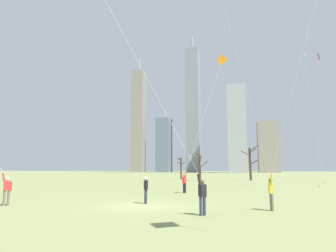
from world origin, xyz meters
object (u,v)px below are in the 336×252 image
at_px(bare_tree_right_of_center, 181,167).
at_px(bystander_far_off_by_trees, 146,188).
at_px(distant_kite_low_near_trees_white, 305,66).
at_px(bare_tree_rightmost, 200,166).
at_px(bare_tree_leftmost, 250,163).
at_px(kite_flyer_far_back_teal, 178,147).
at_px(kite_flyer_foreground_left_yellow, 282,147).
at_px(distant_kite_drifting_right_purple, 319,70).
at_px(kite_flyer_midfield_left_orange, 192,159).

bearing_deg(bare_tree_right_of_center, bystander_far_off_by_trees, -81.24).
height_order(distant_kite_low_near_trees_white, bare_tree_rightmost, distant_kite_low_near_trees_white).
bearing_deg(distant_kite_low_near_trees_white, bystander_far_off_by_trees, -117.61).
bearing_deg(bare_tree_leftmost, bystander_far_off_by_trees, -100.67).
bearing_deg(bystander_far_off_by_trees, bare_tree_leftmost, 79.33).
height_order(kite_flyer_far_back_teal, bare_tree_leftmost, kite_flyer_far_back_teal).
distance_m(kite_flyer_foreground_left_yellow, bare_tree_rightmost, 38.30).
height_order(kite_flyer_foreground_left_yellow, distant_kite_low_near_trees_white, distant_kite_low_near_trees_white).
relative_size(bare_tree_leftmost, bare_tree_right_of_center, 1.39).
height_order(kite_flyer_foreground_left_yellow, bare_tree_rightmost, kite_flyer_foreground_left_yellow).
height_order(distant_kite_drifting_right_purple, bare_tree_rightmost, distant_kite_drifting_right_purple).
distance_m(kite_flyer_far_back_teal, distant_kite_drifting_right_purple, 27.72).
height_order(kite_flyer_midfield_left_orange, bare_tree_leftmost, kite_flyer_midfield_left_orange).
height_order(kite_flyer_midfield_left_orange, distant_kite_low_near_trees_white, distant_kite_low_near_trees_white).
bearing_deg(kite_flyer_midfield_left_orange, bare_tree_right_of_center, 103.61).
height_order(kite_flyer_far_back_teal, distant_kite_low_near_trees_white, distant_kite_low_near_trees_white).
height_order(kite_flyer_far_back_teal, bystander_far_off_by_trees, kite_flyer_far_back_teal).
xyz_separation_m(distant_kite_low_near_trees_white, distant_kite_drifting_right_purple, (-1.07, -11.81, -4.42)).
xyz_separation_m(kite_flyer_far_back_teal, bystander_far_off_by_trees, (-3.13, 5.13, -2.09)).
relative_size(kite_flyer_far_back_teal, kite_flyer_foreground_left_yellow, 1.43).
height_order(kite_flyer_midfield_left_orange, bystander_far_off_by_trees, kite_flyer_midfield_left_orange).
bearing_deg(kite_flyer_far_back_teal, kite_flyer_foreground_left_yellow, 25.21).
relative_size(kite_flyer_midfield_left_orange, distant_kite_drifting_right_purple, 0.90).
xyz_separation_m(kite_flyer_far_back_teal, bare_tree_rightmost, (-4.73, 39.26, -0.40)).
distance_m(kite_flyer_far_back_teal, kite_flyer_midfield_left_orange, 13.99).
bearing_deg(bare_tree_leftmost, kite_flyer_far_back_teal, -95.25).
height_order(kite_flyer_far_back_teal, bare_tree_right_of_center, kite_flyer_far_back_teal).
xyz_separation_m(distant_kite_low_near_trees_white, bare_tree_right_of_center, (-21.65, 9.53, -15.29)).
xyz_separation_m(kite_flyer_foreground_left_yellow, bare_tree_right_of_center, (-13.62, 42.37, -0.71)).
bearing_deg(bystander_far_off_by_trees, distant_kite_drifting_right_purple, 51.10).
relative_size(bystander_far_off_by_trees, bare_tree_leftmost, 0.26).
height_order(kite_flyer_midfield_left_orange, bare_tree_rightmost, kite_flyer_midfield_left_orange).
xyz_separation_m(distant_kite_drifting_right_purple, bare_tree_rightmost, (-16.11, 16.15, -10.63)).
bearing_deg(bare_tree_rightmost, bare_tree_leftmost, 20.23).
distance_m(distant_kite_drifting_right_purple, bare_tree_right_of_center, 31.57).
xyz_separation_m(bystander_far_off_by_trees, bare_tree_right_of_center, (-6.06, 39.32, 1.45)).
bearing_deg(bare_tree_leftmost, bare_tree_rightmost, -159.77).
relative_size(bare_tree_leftmost, bare_tree_rightmost, 1.29).
height_order(bystander_far_off_by_trees, distant_kite_drifting_right_purple, distant_kite_drifting_right_purple).
bearing_deg(kite_flyer_foreground_left_yellow, distant_kite_drifting_right_purple, 71.69).
xyz_separation_m(bystander_far_off_by_trees, distant_kite_drifting_right_purple, (14.51, 17.98, 12.32)).
bearing_deg(bare_tree_right_of_center, distant_kite_drifting_right_purple, -46.05).
bearing_deg(distant_kite_drifting_right_purple, bystander_far_off_by_trees, -128.90).
height_order(kite_flyer_foreground_left_yellow, bare_tree_right_of_center, kite_flyer_foreground_left_yellow).
distance_m(bystander_far_off_by_trees, bare_tree_leftmost, 38.04).
xyz_separation_m(kite_flyer_midfield_left_orange, bare_tree_rightmost, (-2.94, 25.38, -0.39)).
xyz_separation_m(distant_kite_low_near_trees_white, bare_tree_leftmost, (-8.55, 7.52, -14.51)).
relative_size(kite_flyer_far_back_teal, kite_flyer_midfield_left_orange, 1.19).
xyz_separation_m(bare_tree_leftmost, bare_tree_right_of_center, (-13.10, 2.01, -0.77)).
bearing_deg(bare_tree_rightmost, bare_tree_right_of_center, 130.69).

